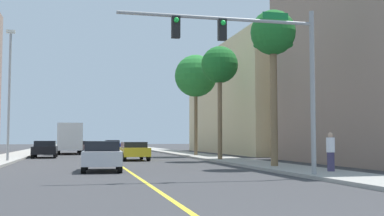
# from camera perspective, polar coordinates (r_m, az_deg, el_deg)

# --- Properties ---
(ground) EXTENTS (192.00, 192.00, 0.00)m
(ground) POSITION_cam_1_polar(r_m,az_deg,el_deg) (47.65, -10.63, -5.60)
(ground) COLOR #38383A
(sidewalk_left) EXTENTS (2.99, 168.00, 0.15)m
(sidewalk_left) POSITION_cam_1_polar(r_m,az_deg,el_deg) (47.93, -20.26, -5.33)
(sidewalk_left) COLOR #9E9B93
(sidewalk_left) RESTS_ON ground
(sidewalk_right) EXTENTS (2.99, 168.00, 0.15)m
(sidewalk_right) POSITION_cam_1_polar(r_m,az_deg,el_deg) (48.69, -1.15, -5.53)
(sidewalk_right) COLOR #9E9B93
(sidewalk_right) RESTS_ON ground
(lane_marking_center) EXTENTS (0.16, 144.00, 0.01)m
(lane_marking_center) POSITION_cam_1_polar(r_m,az_deg,el_deg) (47.65, -10.63, -5.60)
(lane_marking_center) COLOR yellow
(lane_marking_center) RESTS_ON ground
(building_right_far) EXTENTS (13.45, 25.13, 11.76)m
(building_right_far) POSITION_cam_1_polar(r_m,az_deg,el_deg) (54.71, 9.55, 0.80)
(building_right_far) COLOR beige
(building_right_far) RESTS_ON ground
(traffic_signal_mast) EXTENTS (8.07, 0.36, 6.69)m
(traffic_signal_mast) POSITION_cam_1_polar(r_m,az_deg,el_deg) (19.01, 8.21, 6.37)
(traffic_signal_mast) COLOR gray
(traffic_signal_mast) RESTS_ON sidewalk_right
(street_lamp) EXTENTS (0.56, 0.28, 8.74)m
(street_lamp) POSITION_cam_1_polar(r_m,az_deg,el_deg) (33.59, -21.32, 2.25)
(street_lamp) COLOR gray
(street_lamp) RESTS_ON sidewalk_left
(palm_near) EXTENTS (2.42, 2.42, 8.36)m
(palm_near) POSITION_cam_1_polar(r_m,az_deg,el_deg) (25.86, 9.83, 8.53)
(palm_near) COLOR brown
(palm_near) RESTS_ON sidewalk_right
(palm_mid) EXTENTS (2.62, 2.62, 8.01)m
(palm_mid) POSITION_cam_1_polar(r_m,az_deg,el_deg) (33.52, 3.38, 5.08)
(palm_mid) COLOR brown
(palm_mid) RESTS_ON sidewalk_right
(palm_far) EXTENTS (3.75, 3.75, 8.90)m
(palm_far) POSITION_cam_1_polar(r_m,az_deg,el_deg) (41.79, 0.47, 3.86)
(palm_far) COLOR brown
(palm_far) RESTS_ON sidewalk_right
(car_gray) EXTENTS (1.87, 4.14, 1.32)m
(car_gray) POSITION_cam_1_polar(r_m,az_deg,el_deg) (58.10, -12.36, -4.54)
(car_gray) COLOR slate
(car_gray) RESTS_ON ground
(car_black) EXTENTS (1.97, 4.32, 1.41)m
(car_black) POSITION_cam_1_polar(r_m,az_deg,el_deg) (41.27, -17.43, -4.76)
(car_black) COLOR black
(car_black) RESTS_ON ground
(car_blue) EXTENTS (2.08, 4.54, 1.41)m
(car_blue) POSITION_cam_1_polar(r_m,az_deg,el_deg) (60.54, -9.69, -4.50)
(car_blue) COLOR #1E389E
(car_blue) RESTS_ON ground
(car_yellow) EXTENTS (2.04, 4.25, 1.35)m
(car_yellow) POSITION_cam_1_polar(r_m,az_deg,el_deg) (34.82, -7.12, -5.15)
(car_yellow) COLOR gold
(car_yellow) RESTS_ON ground
(car_silver) EXTENTS (2.02, 4.00, 1.47)m
(car_silver) POSITION_cam_1_polar(r_m,az_deg,el_deg) (23.40, -10.87, -5.69)
(car_silver) COLOR #BCBCC1
(car_silver) RESTS_ON ground
(delivery_truck) EXTENTS (2.70, 8.61, 3.13)m
(delivery_truck) POSITION_cam_1_polar(r_m,az_deg,el_deg) (50.57, -14.67, -3.54)
(delivery_truck) COLOR red
(delivery_truck) RESTS_ON ground
(pedestrian) EXTENTS (0.38, 0.38, 1.72)m
(pedestrian) POSITION_cam_1_polar(r_m,az_deg,el_deg) (21.72, 16.50, -5.12)
(pedestrian) COLOR #3F3859
(pedestrian) RESTS_ON sidewalk_right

